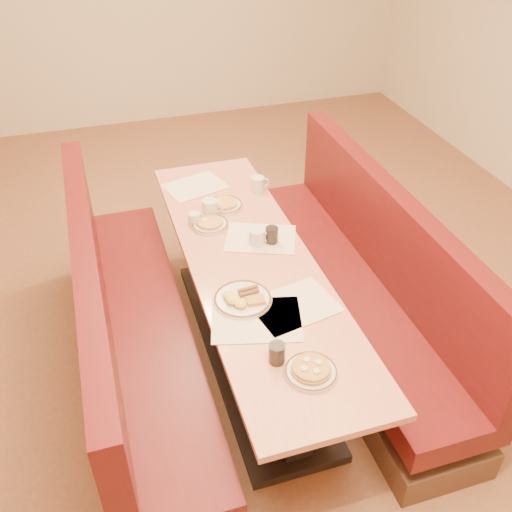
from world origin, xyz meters
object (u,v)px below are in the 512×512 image
object	(u,v)px
coffee_mug_a	(258,237)
soda_tumbler_near	(277,353)
eggs_plate	(242,299)
coffee_mug_d	(195,218)
soda_tumbler_mid	(272,235)
coffee_mug_c	(258,184)
coffee_mug_b	(211,207)
diner_table	(251,309)
pancake_plate	(311,370)
booth_left	(131,336)
booth_right	(360,288)

from	to	relation	value
coffee_mug_a	soda_tumbler_near	world-z (taller)	soda_tumbler_near
eggs_plate	coffee_mug_d	bearing A→B (deg)	95.23
eggs_plate	soda_tumbler_mid	distance (m)	0.57
coffee_mug_c	soda_tumbler_mid	size ratio (longest dim) A/B	1.27
coffee_mug_b	coffee_mug_d	world-z (taller)	coffee_mug_b
eggs_plate	diner_table	bearing A→B (deg)	66.06
coffee_mug_b	pancake_plate	bearing A→B (deg)	-62.14
pancake_plate	booth_left	bearing A→B (deg)	129.49
coffee_mug_b	coffee_mug_d	xyz separation A→B (m)	(-0.12, -0.08, -0.01)
booth_left	pancake_plate	size ratio (longest dim) A/B	10.21
booth_left	booth_right	bearing A→B (deg)	0.00
booth_right	eggs_plate	bearing A→B (deg)	-159.19
diner_table	coffee_mug_b	size ratio (longest dim) A/B	18.89
eggs_plate	coffee_mug_d	xyz separation A→B (m)	(-0.07, 0.80, 0.02)
booth_right	coffee_mug_c	xyz separation A→B (m)	(-0.45, 0.75, 0.44)
coffee_mug_c	soda_tumbler_near	world-z (taller)	soda_tumbler_near
coffee_mug_a	soda_tumbler_mid	size ratio (longest dim) A/B	1.29
soda_tumbler_near	coffee_mug_b	bearing A→B (deg)	89.43
diner_table	coffee_mug_b	distance (m)	0.70
coffee_mug_b	soda_tumbler_near	world-z (taller)	soda_tumbler_near
coffee_mug_a	diner_table	bearing A→B (deg)	-107.98
booth_right	pancake_plate	size ratio (longest dim) A/B	10.21
coffee_mug_c	coffee_mug_d	world-z (taller)	coffee_mug_c
coffee_mug_a	eggs_plate	bearing A→B (deg)	-102.61
coffee_mug_d	booth_right	bearing A→B (deg)	-31.69
coffee_mug_c	soda_tumbler_mid	xyz separation A→B (m)	(-0.11, -0.62, -0.00)
booth_left	coffee_mug_c	world-z (taller)	booth_left
booth_right	coffee_mug_a	distance (m)	0.80
soda_tumbler_near	soda_tumbler_mid	size ratio (longest dim) A/B	1.01
diner_table	eggs_plate	xyz separation A→B (m)	(-0.15, -0.33, 0.39)
coffee_mug_c	soda_tumbler_near	bearing A→B (deg)	-104.16
coffee_mug_d	soda_tumbler_mid	bearing A→B (deg)	-46.12
eggs_plate	coffee_mug_c	bearing A→B (deg)	68.28
booth_left	soda_tumbler_near	world-z (taller)	booth_left
coffee_mug_d	soda_tumbler_mid	world-z (taller)	soda_tumbler_mid
coffee_mug_a	soda_tumbler_mid	distance (m)	0.09
soda_tumbler_mid	eggs_plate	bearing A→B (deg)	-124.45
coffee_mug_c	coffee_mug_d	distance (m)	0.58
booth_right	pancake_plate	world-z (taller)	booth_right
diner_table	booth_left	bearing A→B (deg)	180.00
booth_right	soda_tumbler_mid	world-z (taller)	booth_right
coffee_mug_a	coffee_mug_d	xyz separation A→B (m)	(-0.31, 0.33, -0.01)
eggs_plate	coffee_mug_a	distance (m)	0.53
eggs_plate	coffee_mug_d	distance (m)	0.80
eggs_plate	soda_tumbler_mid	bearing A→B (deg)	55.55
booth_left	coffee_mug_c	bearing A→B (deg)	36.46
pancake_plate	soda_tumbler_near	xyz separation A→B (m)	(-0.12, 0.11, 0.03)
booth_left	booth_right	xyz separation A→B (m)	(1.46, 0.00, 0.00)
coffee_mug_c	coffee_mug_d	bearing A→B (deg)	-150.30
eggs_plate	coffee_mug_c	size ratio (longest dim) A/B	2.34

